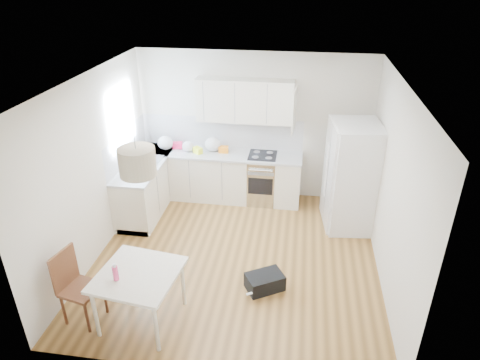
% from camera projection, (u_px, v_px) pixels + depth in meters
% --- Properties ---
extents(floor, '(4.20, 4.20, 0.00)m').
position_uv_depth(floor, '(236.00, 257.00, 6.55)').
color(floor, brown).
rests_on(floor, ground).
extents(ceiling, '(4.20, 4.20, 0.00)m').
position_uv_depth(ceiling, '(236.00, 82.00, 5.32)').
color(ceiling, white).
rests_on(ceiling, wall_back).
extents(wall_back, '(4.20, 0.00, 4.20)m').
position_uv_depth(wall_back, '(254.00, 127.00, 7.78)').
color(wall_back, silver).
rests_on(wall_back, floor).
extents(wall_left, '(0.00, 4.20, 4.20)m').
position_uv_depth(wall_left, '(94.00, 169.00, 6.21)').
color(wall_left, silver).
rests_on(wall_left, floor).
extents(wall_right, '(0.00, 4.20, 4.20)m').
position_uv_depth(wall_right, '(393.00, 189.00, 5.66)').
color(wall_right, silver).
rests_on(wall_right, floor).
extents(window_glassblock, '(0.02, 1.00, 1.00)m').
position_uv_depth(window_glassblock, '(122.00, 117.00, 7.03)').
color(window_glassblock, '#BFE0F9').
rests_on(window_glassblock, wall_left).
extents(cabinets_back, '(3.00, 0.60, 0.88)m').
position_uv_depth(cabinets_back, '(220.00, 176.00, 8.01)').
color(cabinets_back, silver).
rests_on(cabinets_back, floor).
extents(cabinets_left, '(0.60, 1.80, 0.88)m').
position_uv_depth(cabinets_left, '(147.00, 187.00, 7.64)').
color(cabinets_left, silver).
rests_on(cabinets_left, floor).
extents(counter_back, '(3.02, 0.64, 0.04)m').
position_uv_depth(counter_back, '(219.00, 154.00, 7.80)').
color(counter_back, '#A1A3A5').
rests_on(counter_back, cabinets_back).
extents(counter_left, '(0.64, 1.82, 0.04)m').
position_uv_depth(counter_left, '(145.00, 164.00, 7.43)').
color(counter_left, '#A1A3A5').
rests_on(counter_left, cabinets_left).
extents(backsplash_back, '(3.00, 0.01, 0.58)m').
position_uv_depth(backsplash_back, '(222.00, 132.00, 7.92)').
color(backsplash_back, white).
rests_on(backsplash_back, wall_back).
extents(backsplash_left, '(0.01, 1.80, 0.58)m').
position_uv_depth(backsplash_left, '(126.00, 146.00, 7.33)').
color(backsplash_left, white).
rests_on(backsplash_left, wall_left).
extents(upper_cabinets, '(1.70, 0.32, 0.75)m').
position_uv_depth(upper_cabinets, '(245.00, 101.00, 7.42)').
color(upper_cabinets, silver).
rests_on(upper_cabinets, wall_back).
extents(range_oven, '(0.50, 0.61, 0.88)m').
position_uv_depth(range_oven, '(262.00, 179.00, 7.91)').
color(range_oven, '#B4B7B9').
rests_on(range_oven, floor).
extents(sink, '(0.50, 0.80, 0.16)m').
position_uv_depth(sink, '(144.00, 164.00, 7.38)').
color(sink, '#B4B7B9').
rests_on(sink, counter_left).
extents(refrigerator, '(0.96, 0.99, 1.80)m').
position_uv_depth(refrigerator, '(352.00, 177.00, 6.98)').
color(refrigerator, white).
rests_on(refrigerator, floor).
extents(dining_table, '(1.04, 1.04, 0.73)m').
position_uv_depth(dining_table, '(139.00, 278.00, 5.12)').
color(dining_table, beige).
rests_on(dining_table, floor).
extents(dining_chair, '(0.49, 0.49, 0.98)m').
position_uv_depth(dining_chair, '(81.00, 288.00, 5.21)').
color(dining_chair, '#492516').
rests_on(dining_chair, floor).
extents(drink_bottle, '(0.07, 0.07, 0.23)m').
position_uv_depth(drink_bottle, '(115.00, 272.00, 4.93)').
color(drink_bottle, '#DC3D71').
rests_on(drink_bottle, dining_table).
extents(gym_bag, '(0.59, 0.53, 0.23)m').
position_uv_depth(gym_bag, '(265.00, 282.00, 5.87)').
color(gym_bag, black).
rests_on(gym_bag, floor).
extents(pendant_lamp, '(0.40, 0.40, 0.30)m').
position_uv_depth(pendant_lamp, '(137.00, 162.00, 4.44)').
color(pendant_lamp, '#B9A88F').
rests_on(pendant_lamp, ceiling).
extents(grocery_bag_a, '(0.29, 0.24, 0.26)m').
position_uv_depth(grocery_bag_a, '(165.00, 143.00, 7.88)').
color(grocery_bag_a, silver).
rests_on(grocery_bag_a, counter_back).
extents(grocery_bag_b, '(0.22, 0.18, 0.20)m').
position_uv_depth(grocery_bag_b, '(188.00, 147.00, 7.80)').
color(grocery_bag_b, silver).
rests_on(grocery_bag_b, counter_back).
extents(grocery_bag_c, '(0.29, 0.25, 0.27)m').
position_uv_depth(grocery_bag_c, '(213.00, 144.00, 7.81)').
color(grocery_bag_c, silver).
rests_on(grocery_bag_c, counter_back).
extents(grocery_bag_d, '(0.22, 0.19, 0.20)m').
position_uv_depth(grocery_bag_d, '(147.00, 154.00, 7.52)').
color(grocery_bag_d, silver).
rests_on(grocery_bag_d, counter_back).
extents(grocery_bag_e, '(0.28, 0.23, 0.25)m').
position_uv_depth(grocery_bag_e, '(138.00, 160.00, 7.23)').
color(grocery_bag_e, silver).
rests_on(grocery_bag_e, counter_left).
extents(snack_orange, '(0.18, 0.12, 0.12)m').
position_uv_depth(snack_orange, '(224.00, 149.00, 7.78)').
color(snack_orange, orange).
rests_on(snack_orange, counter_back).
extents(snack_yellow, '(0.20, 0.18, 0.11)m').
position_uv_depth(snack_yellow, '(198.00, 150.00, 7.75)').
color(snack_yellow, '#F4FF28').
rests_on(snack_yellow, counter_back).
extents(snack_red, '(0.19, 0.13, 0.12)m').
position_uv_depth(snack_red, '(178.00, 145.00, 7.95)').
color(snack_red, '#CE1943').
rests_on(snack_red, counter_back).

